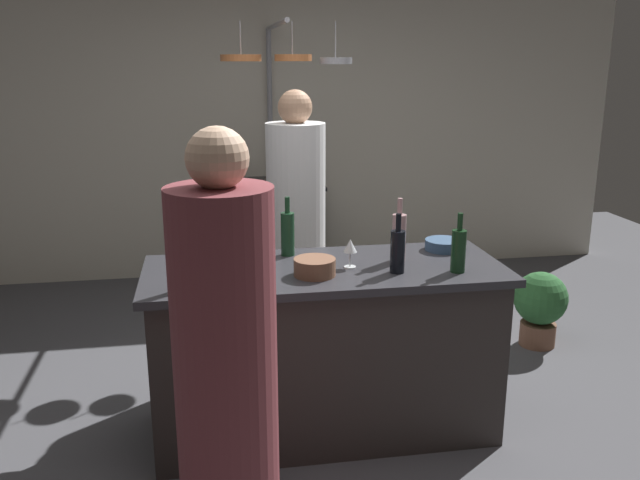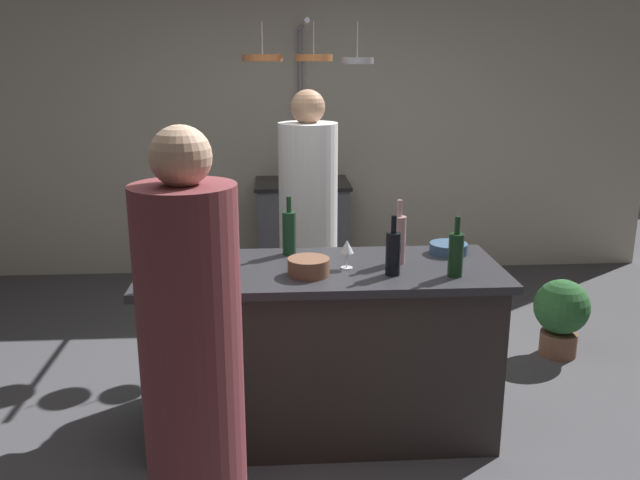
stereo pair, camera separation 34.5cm
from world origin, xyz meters
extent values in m
plane|color=#4C4C51|center=(0.00, 0.00, 0.00)|extent=(9.00, 9.00, 0.00)
cube|color=beige|center=(0.00, 2.85, 1.30)|extent=(6.40, 0.16, 2.60)
cube|color=#332D2B|center=(0.00, 0.00, 0.43)|extent=(1.72, 0.66, 0.86)
cube|color=#2D2D33|center=(0.00, 0.00, 0.88)|extent=(1.80, 0.72, 0.04)
cube|color=#47474C|center=(0.00, 2.45, 0.43)|extent=(0.76, 0.60, 0.86)
cube|color=black|center=(0.00, 2.45, 0.88)|extent=(0.80, 0.64, 0.03)
cylinder|color=white|center=(-0.02, 0.90, 0.77)|extent=(0.37, 0.37, 1.53)
sphere|color=tan|center=(-0.02, 0.90, 1.63)|extent=(0.21, 0.21, 0.21)
cylinder|color=#4C4C51|center=(-0.51, -0.62, 0.33)|extent=(0.06, 0.06, 0.62)
cylinder|color=brown|center=(-0.51, -0.62, 0.66)|extent=(0.26, 0.26, 0.04)
cylinder|color=brown|center=(-0.53, -1.00, 0.75)|extent=(0.36, 0.36, 1.51)
sphere|color=#D8AD8C|center=(-0.53, -1.00, 1.60)|extent=(0.21, 0.21, 0.21)
cylinder|color=gray|center=(0.00, 2.70, 1.07)|extent=(0.04, 0.04, 2.15)
cylinder|color=gray|center=(0.00, 2.05, 2.15)|extent=(0.04, 1.29, 0.04)
cylinder|color=#B26638|center=(-0.30, 1.57, 1.91)|extent=(0.28, 0.28, 0.04)
cylinder|color=gray|center=(-0.30, 1.56, 2.03)|extent=(0.01, 0.01, 0.24)
cylinder|color=#B26638|center=(0.05, 1.52, 1.91)|extent=(0.26, 0.26, 0.04)
cylinder|color=gray|center=(0.05, 1.56, 2.03)|extent=(0.01, 0.01, 0.24)
cylinder|color=gray|center=(0.35, 1.54, 1.89)|extent=(0.22, 0.22, 0.04)
cylinder|color=gray|center=(0.35, 1.56, 2.02)|extent=(0.01, 0.01, 0.26)
cylinder|color=brown|center=(1.63, 0.81, 0.08)|extent=(0.24, 0.24, 0.16)
sphere|color=#2D6633|center=(1.63, 0.81, 0.34)|extent=(0.36, 0.36, 0.36)
cylinder|color=#382319|center=(-0.71, -0.24, 1.01)|extent=(0.05, 0.05, 0.21)
cylinder|color=black|center=(0.33, -0.14, 1.00)|extent=(0.07, 0.07, 0.21)
cylinder|color=black|center=(0.33, -0.14, 1.15)|extent=(0.03, 0.03, 0.08)
cylinder|color=#193D23|center=(-0.16, 0.24, 1.01)|extent=(0.07, 0.07, 0.23)
cylinder|color=#193D23|center=(-0.16, 0.24, 1.17)|extent=(0.03, 0.03, 0.08)
cylinder|color=#143319|center=(0.62, -0.18, 1.00)|extent=(0.07, 0.07, 0.21)
cylinder|color=#143319|center=(0.62, -0.18, 1.15)|extent=(0.03, 0.03, 0.08)
cylinder|color=#B78C8E|center=(0.39, 0.04, 1.02)|extent=(0.07, 0.07, 0.24)
cylinder|color=#B78C8E|center=(0.39, 0.04, 1.19)|extent=(0.03, 0.03, 0.08)
cylinder|color=silver|center=(0.12, -0.03, 0.90)|extent=(0.06, 0.06, 0.01)
cylinder|color=silver|center=(0.12, -0.03, 0.94)|extent=(0.01, 0.01, 0.07)
cone|color=silver|center=(0.12, -0.03, 1.01)|extent=(0.07, 0.07, 0.06)
cylinder|color=silver|center=(-0.47, -0.10, 0.90)|extent=(0.06, 0.06, 0.01)
cylinder|color=silver|center=(-0.47, -0.10, 0.94)|extent=(0.01, 0.01, 0.07)
cone|color=silver|center=(-0.47, -0.10, 1.01)|extent=(0.07, 0.07, 0.06)
cylinder|color=brown|center=(-0.07, -0.12, 0.94)|extent=(0.20, 0.20, 0.08)
cylinder|color=#334C6B|center=(0.69, 0.20, 0.93)|extent=(0.20, 0.20, 0.06)
camera|label=1|loc=(-0.56, -3.13, 1.91)|focal=37.48mm
camera|label=2|loc=(-0.22, -3.17, 1.91)|focal=37.48mm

